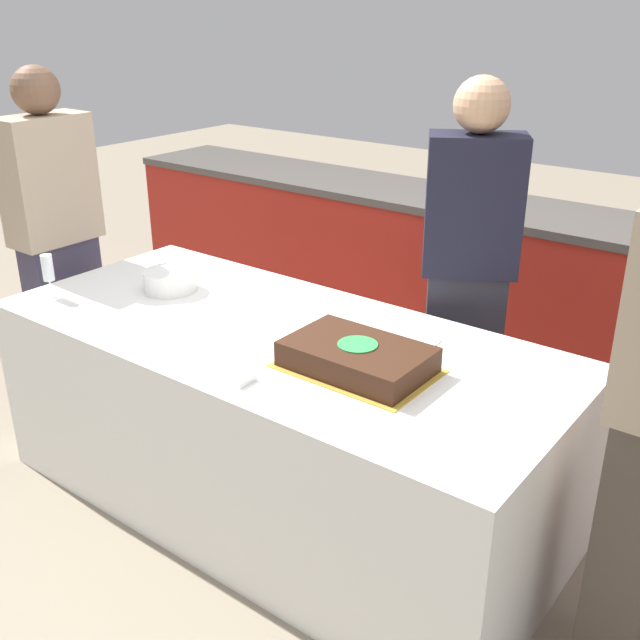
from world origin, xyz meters
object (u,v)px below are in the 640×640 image
Objects in this scene: wine_glass at (48,270)px; person_cutting_cake at (467,278)px; cake at (357,357)px; person_seated_left at (58,243)px; plate_stack at (170,281)px.

wine_glass is 0.11× the size of person_cutting_cake.
cake is 0.31× the size of person_seated_left.
person_cutting_cake is at bearing 32.03° from plate_stack.
person_cutting_cake is (0.00, 0.76, 0.05)m from cake.
plate_stack is 1.23× the size of wine_glass.
person_cutting_cake reaches higher than person_seated_left.
person_cutting_cake is (1.03, 0.64, 0.05)m from plate_stack.
plate_stack is 1.21m from person_cutting_cake.
wine_glass is at bearing -170.72° from cake.
cake is at bearing -92.17° from person_seated_left.
person_seated_left reaches higher than cake.
person_seated_left is (-0.69, -0.06, 0.04)m from plate_stack.
cake is 2.82× the size of wine_glass.
person_cutting_cake is 1.00× the size of person_seated_left.
cake reaches higher than plate_stack.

